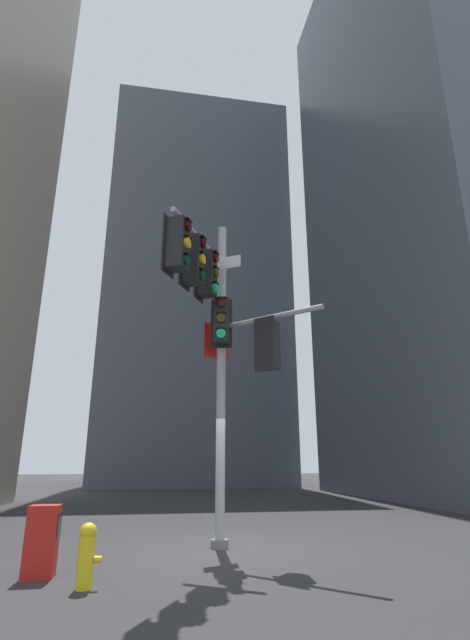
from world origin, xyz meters
TOP-DOWN VIEW (x-y plane):
  - ground at (0.00, 0.00)m, footprint 120.00×120.00m
  - building_mid_block at (1.40, 27.08)m, footprint 13.62×13.62m
  - signal_pole_assembly at (-0.20, -0.79)m, footprint 3.21×2.70m
  - fire_hydrant at (-2.22, -2.70)m, footprint 0.33×0.23m
  - newspaper_box at (-2.97, -1.94)m, footprint 0.45×0.36m

SIDE VIEW (x-z plane):
  - ground at x=0.00m, z-range 0.00..0.00m
  - fire_hydrant at x=-2.22m, z-range 0.02..0.85m
  - newspaper_box at x=-2.97m, z-range 0.00..1.00m
  - signal_pole_assembly at x=-0.20m, z-range 1.03..8.08m
  - building_mid_block at x=1.40m, z-range 0.00..30.27m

